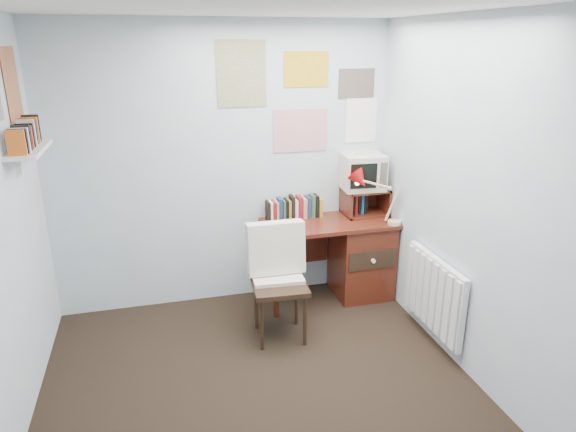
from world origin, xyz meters
name	(u,v)px	position (x,y,z in m)	size (l,w,h in m)	color
ground	(271,418)	(0.00, 0.00, 0.00)	(3.50, 3.50, 0.00)	black
back_wall	(224,168)	(0.00, 1.75, 1.25)	(3.00, 0.02, 2.50)	silver
right_wall	(496,216)	(1.50, 0.00, 1.25)	(0.02, 3.50, 2.50)	silver
ceiling	(265,1)	(0.00, 0.00, 2.50)	(3.00, 3.50, 0.02)	white
desk	(355,254)	(1.17, 1.48, 0.41)	(1.20, 0.55, 0.76)	#531F13
desk_chair	(280,286)	(0.29, 0.93, 0.46)	(0.47, 0.45, 0.91)	black
desk_lamp	(396,201)	(1.44, 1.26, 0.98)	(0.30, 0.26, 0.44)	red
tv_riser	(365,201)	(1.29, 1.59, 0.89)	(0.40, 0.30, 0.25)	#531F13
crt_tv	(362,170)	(1.26, 1.61, 1.19)	(0.37, 0.34, 0.35)	beige
book_row	(298,206)	(0.66, 1.66, 0.87)	(0.60, 0.14, 0.22)	#531F13
radiator	(434,294)	(1.46, 0.55, 0.42)	(0.09, 0.80, 0.60)	white
wall_shelf	(29,149)	(-1.40, 1.10, 1.62)	(0.20, 0.62, 0.24)	white
posters_back	(301,97)	(0.70, 1.74, 1.85)	(1.20, 0.01, 0.90)	white
posters_left	(4,92)	(-1.49, 1.10, 2.00)	(0.01, 0.70, 0.60)	white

